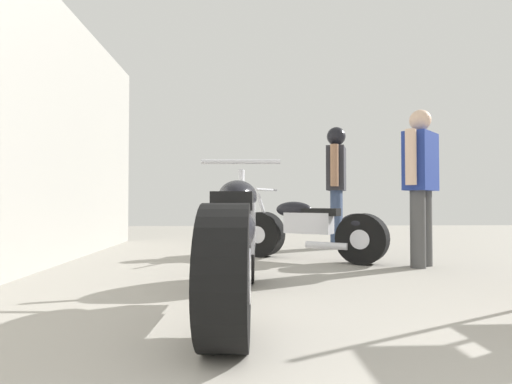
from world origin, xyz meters
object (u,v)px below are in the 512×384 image
mechanic_in_blue (421,178)px  motorcycle_black_naked (311,231)px  motorcycle_maroon_cruiser (235,241)px  mechanic_with_helmet (336,175)px

mechanic_in_blue → motorcycle_black_naked: bearing=154.7°
motorcycle_maroon_cruiser → mechanic_with_helmet: size_ratio=1.24×
motorcycle_maroon_cruiser → mechanic_with_helmet: 3.67m
motorcycle_maroon_cruiser → mechanic_in_blue: 2.54m
motorcycle_black_naked → mechanic_in_blue: 1.33m
mechanic_in_blue → mechanic_with_helmet: size_ratio=0.92×
motorcycle_black_naked → mechanic_in_blue: bearing=-25.3°
motorcycle_maroon_cruiser → mechanic_in_blue: size_ratio=1.34×
motorcycle_maroon_cruiser → mechanic_in_blue: (1.94, 1.57, 0.50)m
mechanic_with_helmet → motorcycle_black_naked: bearing=-115.8°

